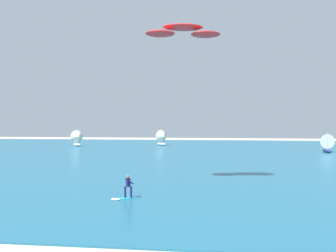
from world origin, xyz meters
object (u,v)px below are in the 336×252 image
(kite, at_px, (183,31))
(sailboat_center_horizon, at_px, (326,143))
(sailboat_heeled_over, at_px, (162,138))
(kitesurfer, at_px, (126,190))
(sailboat_mid_right, at_px, (78,138))

(kite, bearing_deg, sailboat_center_horizon, 56.47)
(sailboat_heeled_over, bearing_deg, kitesurfer, -85.00)
(kite, height_order, sailboat_center_horizon, kite)
(kite, relative_size, sailboat_center_horizon, 1.87)
(sailboat_center_horizon, relative_size, sailboat_mid_right, 0.92)
(sailboat_center_horizon, xyz_separation_m, sailboat_heeled_over, (-31.75, 14.06, 0.13))
(kitesurfer, distance_m, sailboat_mid_right, 55.92)
(sailboat_mid_right, bearing_deg, sailboat_heeled_over, 13.81)
(sailboat_mid_right, bearing_deg, kite, -58.67)
(kitesurfer, bearing_deg, sailboat_heeled_over, 95.00)
(kitesurfer, height_order, sailboat_heeled_over, sailboat_heeled_over)
(sailboat_center_horizon, bearing_deg, kite, -123.53)
(sailboat_center_horizon, distance_m, sailboat_mid_right, 51.29)
(kitesurfer, xyz_separation_m, sailboat_heeled_over, (-4.84, 55.31, 1.22))
(kitesurfer, height_order, sailboat_center_horizon, sailboat_center_horizon)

